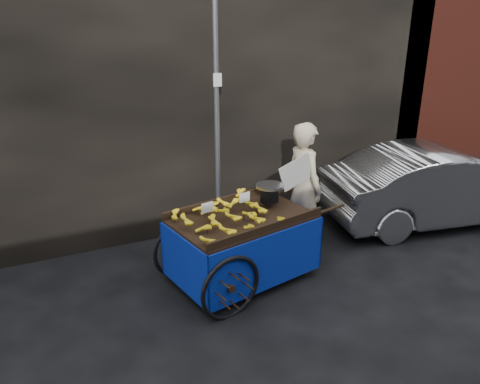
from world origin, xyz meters
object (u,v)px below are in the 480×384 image
banana_cart (239,225)px  vendor (304,187)px  parked_car (440,185)px  plastic_bag (273,248)px

banana_cart → vendor: bearing=9.8°
banana_cart → vendor: (1.25, 0.48, 0.15)m
vendor → parked_car: bearing=-95.1°
plastic_bag → parked_car: parked_car is taller
banana_cart → parked_car: (3.77, 0.31, -0.16)m
vendor → parked_car: size_ratio=0.49×
banana_cart → parked_car: bearing=-6.6°
vendor → parked_car: 2.54m
banana_cart → plastic_bag: 1.03m
vendor → plastic_bag: 0.98m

